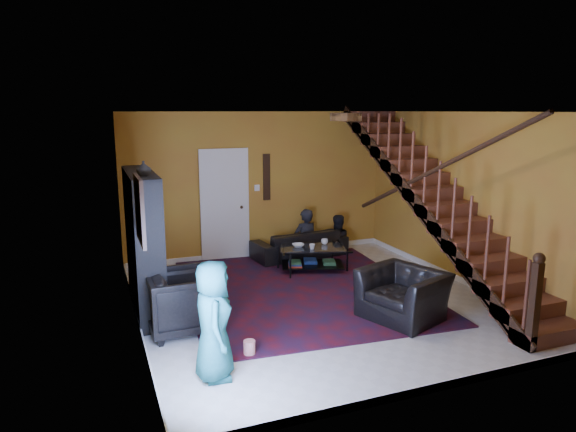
# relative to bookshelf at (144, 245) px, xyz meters

# --- Properties ---
(floor) EXTENTS (5.50, 5.50, 0.00)m
(floor) POSITION_rel_bookshelf_xyz_m (2.40, -0.60, -0.96)
(floor) COLOR beige
(floor) RESTS_ON ground
(room) EXTENTS (5.50, 5.50, 5.50)m
(room) POSITION_rel_bookshelf_xyz_m (1.07, 0.73, -0.91)
(room) COLOR #AE8A26
(room) RESTS_ON ground
(staircase) EXTENTS (0.95, 5.02, 3.18)m
(staircase) POSITION_rel_bookshelf_xyz_m (4.53, -0.60, 0.43)
(staircase) COLOR brown
(staircase) RESTS_ON floor
(bookshelf) EXTENTS (0.35, 1.80, 2.00)m
(bookshelf) POSITION_rel_bookshelf_xyz_m (0.00, 0.00, 0.00)
(bookshelf) COLOR black
(bookshelf) RESTS_ON floor
(door) EXTENTS (0.82, 0.05, 2.05)m
(door) POSITION_rel_bookshelf_xyz_m (1.70, 2.12, 0.06)
(door) COLOR silver
(door) RESTS_ON floor
(framed_picture) EXTENTS (0.04, 0.74, 0.74)m
(framed_picture) POSITION_rel_bookshelf_xyz_m (-0.17, -1.50, 0.79)
(framed_picture) COLOR #99341B
(framed_picture) RESTS_ON room
(wall_hanging) EXTENTS (0.14, 0.03, 0.90)m
(wall_hanging) POSITION_rel_bookshelf_xyz_m (2.55, 2.13, 0.59)
(wall_hanging) COLOR black
(wall_hanging) RESTS_ON room
(ceiling_fixture) EXTENTS (0.40, 0.40, 0.10)m
(ceiling_fixture) POSITION_rel_bookshelf_xyz_m (2.40, -1.40, 1.78)
(ceiling_fixture) COLOR #3F2814
(ceiling_fixture) RESTS_ON room
(rug) EXTENTS (3.91, 4.38, 0.02)m
(rug) POSITION_rel_bookshelf_xyz_m (2.37, -0.05, -0.95)
(rug) COLOR #410B14
(rug) RESTS_ON floor
(sofa) EXTENTS (1.91, 0.94, 0.54)m
(sofa) POSITION_rel_bookshelf_xyz_m (3.07, 1.70, -0.70)
(sofa) COLOR black
(sofa) RESTS_ON floor
(armchair_left) EXTENTS (0.91, 0.89, 0.81)m
(armchair_left) POSITION_rel_bookshelf_xyz_m (0.35, -0.92, -0.56)
(armchair_left) COLOR black
(armchair_left) RESTS_ON floor
(armchair_right) EXTENTS (1.22, 1.30, 0.68)m
(armchair_right) POSITION_rel_bookshelf_xyz_m (3.24, -1.59, -0.63)
(armchair_right) COLOR black
(armchair_right) RESTS_ON floor
(person_adult_a) EXTENTS (0.55, 0.40, 1.39)m
(person_adult_a) POSITION_rel_bookshelf_xyz_m (3.22, 1.75, -0.72)
(person_adult_a) COLOR black
(person_adult_a) RESTS_ON sofa
(person_adult_b) EXTENTS (0.61, 0.48, 1.22)m
(person_adult_b) POSITION_rel_bookshelf_xyz_m (3.90, 1.75, -0.80)
(person_adult_b) COLOR black
(person_adult_b) RESTS_ON sofa
(person_child) EXTENTS (0.50, 0.69, 1.31)m
(person_child) POSITION_rel_bookshelf_xyz_m (0.45, -2.24, -0.31)
(person_child) COLOR #196162
(person_child) RESTS_ON armchair_left
(coffee_table) EXTENTS (1.30, 1.00, 0.44)m
(coffee_table) POSITION_rel_bookshelf_xyz_m (2.95, 0.82, -0.71)
(coffee_table) COLOR black
(coffee_table) RESTS_ON floor
(cup_a) EXTENTS (0.13, 0.13, 0.10)m
(cup_a) POSITION_rel_bookshelf_xyz_m (3.24, 0.92, -0.48)
(cup_a) COLOR #999999
(cup_a) RESTS_ON coffee_table
(cup_b) EXTENTS (0.11, 0.11, 0.09)m
(cup_b) POSITION_rel_bookshelf_xyz_m (2.89, 0.68, -0.48)
(cup_b) COLOR #999999
(cup_b) RESTS_ON coffee_table
(bowl) EXTENTS (0.25, 0.25, 0.05)m
(bowl) POSITION_rel_bookshelf_xyz_m (2.73, 0.93, -0.50)
(bowl) COLOR #999999
(bowl) RESTS_ON coffee_table
(vase) EXTENTS (0.18, 0.18, 0.19)m
(vase) POSITION_rel_bookshelf_xyz_m (-0.00, -0.50, 1.13)
(vase) COLOR #999999
(vase) RESTS_ON bookshelf
(popcorn_bucket) EXTENTS (0.18, 0.18, 0.16)m
(popcorn_bucket) POSITION_rel_bookshelf_xyz_m (0.95, -1.88, -0.86)
(popcorn_bucket) COLOR red
(popcorn_bucket) RESTS_ON rug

